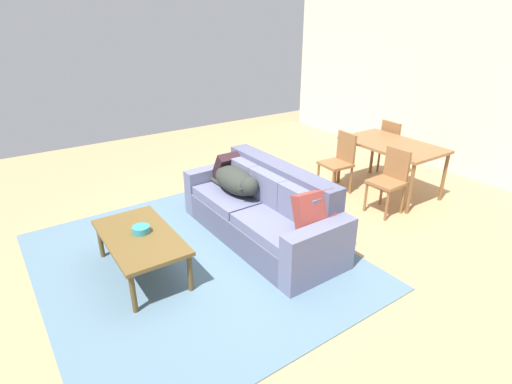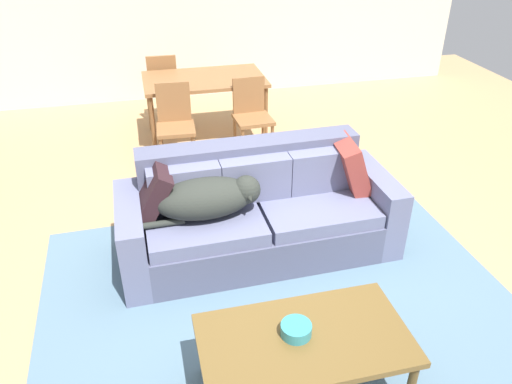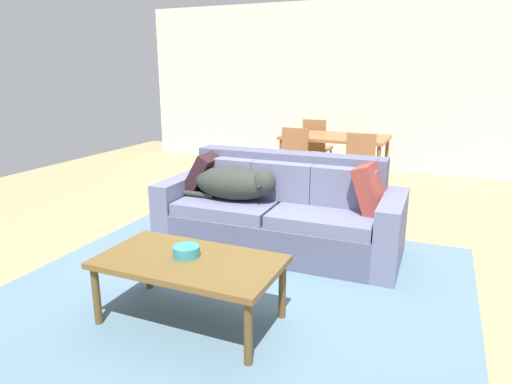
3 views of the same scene
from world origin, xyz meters
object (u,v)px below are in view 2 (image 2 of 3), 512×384
object	(u,v)px
couch	(257,213)
dining_table	(204,83)
dog_on_left_cushion	(209,197)
dining_chair_near_right	(251,113)
coffee_table	(304,343)
dining_chair_far_left	(163,85)
throw_pillow_by_left_arm	(152,191)
bowl_on_coffee_table	(296,330)
dining_chair_near_left	(175,121)
throw_pillow_by_right_arm	(350,165)

from	to	relation	value
couch	dining_table	size ratio (longest dim) A/B	1.59
dog_on_left_cushion	dining_chair_near_right	distance (m)	2.04
coffee_table	dining_chair_far_left	size ratio (longest dim) A/B	1.32
throw_pillow_by_left_arm	dining_chair_near_right	xyz separation A→B (m)	(1.18, 1.75, -0.16)
dog_on_left_cushion	bowl_on_coffee_table	distance (m)	1.35
dining_table	dining_chair_near_right	xyz separation A→B (m)	(0.44, -0.55, -0.20)
throw_pillow_by_left_arm	bowl_on_coffee_table	distance (m)	1.61
dining_chair_near_left	dining_chair_near_right	world-z (taller)	dining_chair_near_left
couch	coffee_table	size ratio (longest dim) A/B	1.87
dining_table	dining_chair_near_left	xyz separation A→B (m)	(-0.42, -0.62, -0.18)
dog_on_left_cushion	dining_chair_near_left	xyz separation A→B (m)	(-0.08, 1.81, -0.11)
throw_pillow_by_right_arm	dining_table	size ratio (longest dim) A/B	0.31
dog_on_left_cushion	dining_chair_near_left	bearing A→B (deg)	91.55
coffee_table	dining_table	bearing A→B (deg)	89.76
throw_pillow_by_left_arm	dining_chair_near_left	world-z (taller)	dining_chair_near_left
dog_on_left_cushion	coffee_table	xyz separation A→B (m)	(0.32, -1.35, -0.21)
coffee_table	dining_chair_near_left	size ratio (longest dim) A/B	1.33
dining_chair_near_left	throw_pillow_by_left_arm	bearing A→B (deg)	-97.60
throw_pillow_by_left_arm	dining_chair_near_right	distance (m)	2.12
couch	throw_pillow_by_left_arm	bearing A→B (deg)	176.47
throw_pillow_by_left_arm	coffee_table	size ratio (longest dim) A/B	0.35
dining_chair_near_left	dining_chair_near_right	distance (m)	0.86
dog_on_left_cushion	coffee_table	bearing A→B (deg)	-77.85
couch	dining_chair_near_right	world-z (taller)	couch
throw_pillow_by_right_arm	dining_chair_far_left	distance (m)	3.17
dining_table	dining_chair_far_left	size ratio (longest dim) A/B	1.56
throw_pillow_by_right_arm	dining_chair_near_left	world-z (taller)	dining_chair_near_left
coffee_table	bowl_on_coffee_table	size ratio (longest dim) A/B	6.74
dining_table	dining_chair_near_left	world-z (taller)	dining_chair_near_left
dog_on_left_cushion	throw_pillow_by_right_arm	world-z (taller)	throw_pillow_by_right_arm
dog_on_left_cushion	throw_pillow_by_right_arm	distance (m)	1.22
dining_table	dog_on_left_cushion	bearing A→B (deg)	-97.77
bowl_on_coffee_table	dining_chair_near_left	world-z (taller)	dining_chair_near_left
coffee_table	dining_chair_near_right	xyz separation A→B (m)	(0.45, 3.24, 0.08)
bowl_on_coffee_table	dining_table	xyz separation A→B (m)	(0.06, 3.75, 0.19)
bowl_on_coffee_table	dog_on_left_cushion	bearing A→B (deg)	101.89
throw_pillow_by_left_arm	dining_chair_near_left	size ratio (longest dim) A/B	0.47
dog_on_left_cushion	dining_table	world-z (taller)	dog_on_left_cushion
dining_chair_near_left	dining_chair_far_left	xyz separation A→B (m)	(-0.03, 1.24, -0.00)
throw_pillow_by_left_arm	dining_chair_near_left	distance (m)	1.71
dog_on_left_cushion	bowl_on_coffee_table	bearing A→B (deg)	-79.21
bowl_on_coffee_table	dining_chair_near_right	xyz separation A→B (m)	(0.49, 3.20, -0.00)
dining_chair_far_left	dining_chair_near_left	bearing A→B (deg)	93.38
bowl_on_coffee_table	dining_chair_far_left	size ratio (longest dim) A/B	0.20
dining_table	dining_chair_near_right	size ratio (longest dim) A/B	1.62
dog_on_left_cushion	dining_table	bearing A→B (deg)	81.14
throw_pillow_by_left_arm	dining_chair_far_left	bearing A→B (deg)	84.13
throw_pillow_by_right_arm	bowl_on_coffee_table	world-z (taller)	throw_pillow_by_right_arm
couch	dog_on_left_cushion	xyz separation A→B (m)	(-0.40, -0.11, 0.27)
couch	coffee_table	distance (m)	1.46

